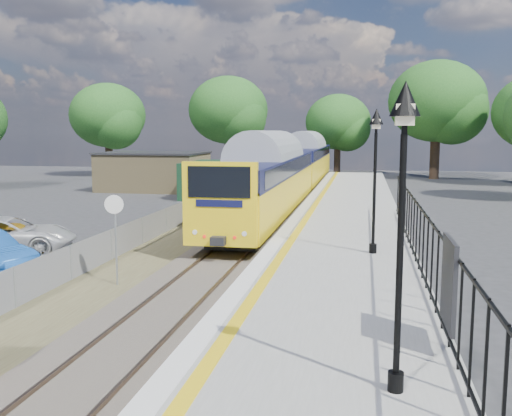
% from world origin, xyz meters
% --- Properties ---
extents(ground, '(120.00, 120.00, 0.00)m').
position_xyz_m(ground, '(0.00, 0.00, 0.00)').
color(ground, '#2D2D30').
rests_on(ground, ground).
extents(track_bed, '(5.90, 80.00, 0.29)m').
position_xyz_m(track_bed, '(-0.47, 9.67, 0.09)').
color(track_bed, '#473F38').
rests_on(track_bed, ground).
extents(platform, '(5.00, 70.00, 0.90)m').
position_xyz_m(platform, '(4.20, 8.00, 0.45)').
color(platform, gray).
rests_on(platform, ground).
extents(platform_edge, '(0.90, 70.00, 0.01)m').
position_xyz_m(platform_edge, '(2.14, 8.00, 0.90)').
color(platform_edge, silver).
rests_on(platform_edge, platform).
extents(victorian_lamp_south, '(0.44, 0.44, 4.60)m').
position_xyz_m(victorian_lamp_south, '(5.50, -4.00, 4.30)').
color(victorian_lamp_south, black).
rests_on(victorian_lamp_south, platform).
extents(victorian_lamp_north, '(0.44, 0.44, 4.60)m').
position_xyz_m(victorian_lamp_north, '(5.30, 6.00, 4.30)').
color(victorian_lamp_north, black).
rests_on(victorian_lamp_north, platform).
extents(palisade_fence, '(0.12, 26.00, 2.00)m').
position_xyz_m(palisade_fence, '(6.55, 2.24, 1.84)').
color(palisade_fence, black).
rests_on(palisade_fence, platform).
extents(wire_fence, '(0.06, 52.00, 1.20)m').
position_xyz_m(wire_fence, '(-4.20, 12.00, 0.60)').
color(wire_fence, '#999EA3').
rests_on(wire_fence, ground).
extents(outbuilding, '(10.80, 10.10, 3.12)m').
position_xyz_m(outbuilding, '(-10.91, 31.21, 1.52)').
color(outbuilding, '#998456').
rests_on(outbuilding, ground).
extents(tree_line, '(56.80, 43.80, 11.88)m').
position_xyz_m(tree_line, '(1.40, 42.00, 6.61)').
color(tree_line, '#332319').
rests_on(tree_line, ground).
extents(train, '(2.82, 40.83, 3.51)m').
position_xyz_m(train, '(0.00, 27.28, 2.34)').
color(train, yellow).
rests_on(train, ground).
extents(speed_sign, '(0.57, 0.19, 2.88)m').
position_xyz_m(speed_sign, '(-2.50, 3.70, 1.96)').
color(speed_sign, '#999EA3').
rests_on(speed_sign, ground).
extents(car_yellow, '(4.21, 2.77, 1.13)m').
position_xyz_m(car_yellow, '(-8.78, 7.88, 0.57)').
color(car_yellow, gold).
rests_on(car_yellow, ground).
extents(car_white, '(5.66, 3.87, 1.44)m').
position_xyz_m(car_white, '(-8.84, 7.56, 0.72)').
color(car_white, silver).
rests_on(car_white, ground).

